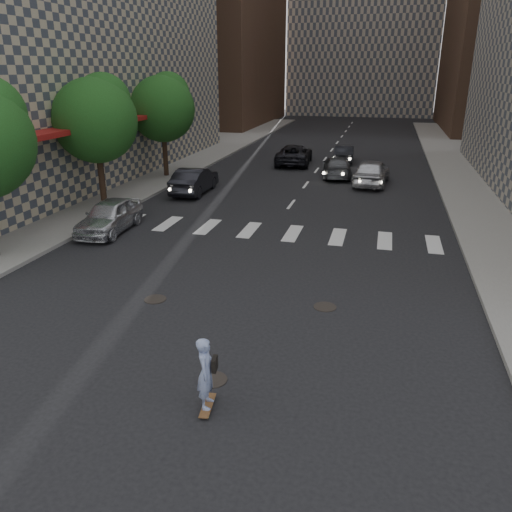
{
  "coord_description": "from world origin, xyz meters",
  "views": [
    {
      "loc": [
        4.67,
        -11.9,
        6.87
      ],
      "look_at": [
        0.99,
        2.46,
        1.3
      ],
      "focal_mm": 35.0,
      "sensor_mm": 36.0,
      "label": 1
    }
  ],
  "objects_px": {
    "traffic_car_a": "(194,180)",
    "tree_c": "(164,106)",
    "traffic_car_e": "(344,154)",
    "skateboarder": "(207,373)",
    "traffic_car_c": "(294,155)",
    "tree_b": "(97,116)",
    "traffic_car_b": "(337,167)",
    "traffic_car_d": "(372,172)",
    "silver_sedan": "(109,216)"
  },
  "relations": [
    {
      "from": "traffic_car_b",
      "to": "traffic_car_e",
      "type": "height_order",
      "value": "traffic_car_b"
    },
    {
      "from": "traffic_car_e",
      "to": "tree_b",
      "type": "bearing_deg",
      "value": 53.54
    },
    {
      "from": "tree_c",
      "to": "traffic_car_a",
      "type": "relative_size",
      "value": 1.45
    },
    {
      "from": "traffic_car_b",
      "to": "traffic_car_c",
      "type": "xyz_separation_m",
      "value": [
        -3.65,
        4.0,
        0.07
      ]
    },
    {
      "from": "tree_c",
      "to": "skateboarder",
      "type": "distance_m",
      "value": 25.42
    },
    {
      "from": "traffic_car_e",
      "to": "skateboarder",
      "type": "bearing_deg",
      "value": 86.83
    },
    {
      "from": "tree_b",
      "to": "traffic_car_c",
      "type": "height_order",
      "value": "tree_b"
    },
    {
      "from": "traffic_car_a",
      "to": "traffic_car_e",
      "type": "bearing_deg",
      "value": -122.58
    },
    {
      "from": "traffic_car_a",
      "to": "traffic_car_b",
      "type": "height_order",
      "value": "traffic_car_a"
    },
    {
      "from": "traffic_car_d",
      "to": "traffic_car_e",
      "type": "xyz_separation_m",
      "value": [
        -2.38,
        7.74,
        -0.16
      ]
    },
    {
      "from": "silver_sedan",
      "to": "tree_b",
      "type": "bearing_deg",
      "value": 118.82
    },
    {
      "from": "tree_b",
      "to": "skateboarder",
      "type": "xyz_separation_m",
      "value": [
        10.9,
        -14.66,
        -3.75
      ]
    },
    {
      "from": "traffic_car_c",
      "to": "traffic_car_e",
      "type": "relative_size",
      "value": 1.33
    },
    {
      "from": "skateboarder",
      "to": "traffic_car_a",
      "type": "height_order",
      "value": "skateboarder"
    },
    {
      "from": "silver_sedan",
      "to": "traffic_car_a",
      "type": "distance_m",
      "value": 8.03
    },
    {
      "from": "tree_c",
      "to": "traffic_car_c",
      "type": "bearing_deg",
      "value": 42.76
    },
    {
      "from": "traffic_car_c",
      "to": "traffic_car_d",
      "type": "relative_size",
      "value": 1.11
    },
    {
      "from": "tree_b",
      "to": "traffic_car_c",
      "type": "xyz_separation_m",
      "value": [
        7.42,
        14.86,
        -3.9
      ]
    },
    {
      "from": "tree_c",
      "to": "traffic_car_e",
      "type": "distance_m",
      "value": 14.6
    },
    {
      "from": "silver_sedan",
      "to": "traffic_car_e",
      "type": "xyz_separation_m",
      "value": [
        8.61,
        20.54,
        -0.06
      ]
    },
    {
      "from": "traffic_car_e",
      "to": "tree_c",
      "type": "bearing_deg",
      "value": 35.17
    },
    {
      "from": "traffic_car_b",
      "to": "traffic_car_d",
      "type": "height_order",
      "value": "traffic_car_d"
    },
    {
      "from": "traffic_car_b",
      "to": "skateboarder",
      "type": "bearing_deg",
      "value": 82.07
    },
    {
      "from": "silver_sedan",
      "to": "traffic_car_a",
      "type": "relative_size",
      "value": 0.94
    },
    {
      "from": "tree_c",
      "to": "traffic_car_a",
      "type": "distance_m",
      "value": 6.51
    },
    {
      "from": "tree_c",
      "to": "traffic_car_e",
      "type": "relative_size",
      "value": 1.64
    },
    {
      "from": "traffic_car_a",
      "to": "tree_c",
      "type": "bearing_deg",
      "value": -50.11
    },
    {
      "from": "traffic_car_c",
      "to": "silver_sedan",
      "type": "bearing_deg",
      "value": 71.15
    },
    {
      "from": "silver_sedan",
      "to": "traffic_car_c",
      "type": "distance_m",
      "value": 19.4
    },
    {
      "from": "silver_sedan",
      "to": "traffic_car_b",
      "type": "bearing_deg",
      "value": 56.28
    },
    {
      "from": "traffic_car_d",
      "to": "traffic_car_e",
      "type": "bearing_deg",
      "value": -67.7
    },
    {
      "from": "traffic_car_c",
      "to": "traffic_car_d",
      "type": "distance_m",
      "value": 8.46
    },
    {
      "from": "traffic_car_d",
      "to": "traffic_car_c",
      "type": "bearing_deg",
      "value": -39.43
    },
    {
      "from": "silver_sedan",
      "to": "traffic_car_b",
      "type": "distance_m",
      "value": 17.08
    },
    {
      "from": "traffic_car_a",
      "to": "traffic_car_e",
      "type": "height_order",
      "value": "traffic_car_a"
    },
    {
      "from": "traffic_car_c",
      "to": "traffic_car_a",
      "type": "bearing_deg",
      "value": 65.74
    },
    {
      "from": "skateboarder",
      "to": "traffic_car_c",
      "type": "distance_m",
      "value": 29.73
    },
    {
      "from": "traffic_car_d",
      "to": "traffic_car_e",
      "type": "relative_size",
      "value": 1.2
    },
    {
      "from": "traffic_car_b",
      "to": "traffic_car_c",
      "type": "bearing_deg",
      "value": -55.2
    },
    {
      "from": "tree_c",
      "to": "traffic_car_b",
      "type": "distance_m",
      "value": 12.11
    },
    {
      "from": "skateboarder",
      "to": "traffic_car_e",
      "type": "distance_m",
      "value": 31.32
    },
    {
      "from": "traffic_car_d",
      "to": "traffic_car_e",
      "type": "distance_m",
      "value": 8.1
    },
    {
      "from": "skateboarder",
      "to": "traffic_car_e",
      "type": "xyz_separation_m",
      "value": [
        0.16,
        31.31,
        -0.23
      ]
    },
    {
      "from": "tree_b",
      "to": "traffic_car_a",
      "type": "xyz_separation_m",
      "value": [
        3.44,
        4.08,
        -3.9
      ]
    },
    {
      "from": "tree_b",
      "to": "traffic_car_d",
      "type": "relative_size",
      "value": 1.37
    },
    {
      "from": "silver_sedan",
      "to": "traffic_car_a",
      "type": "xyz_separation_m",
      "value": [
        0.99,
        7.97,
        0.02
      ]
    },
    {
      "from": "tree_b",
      "to": "traffic_car_a",
      "type": "distance_m",
      "value": 6.61
    },
    {
      "from": "traffic_car_b",
      "to": "traffic_car_c",
      "type": "distance_m",
      "value": 5.41
    },
    {
      "from": "silver_sedan",
      "to": "traffic_car_e",
      "type": "distance_m",
      "value": 22.28
    },
    {
      "from": "tree_b",
      "to": "traffic_car_c",
      "type": "distance_m",
      "value": 17.07
    }
  ]
}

